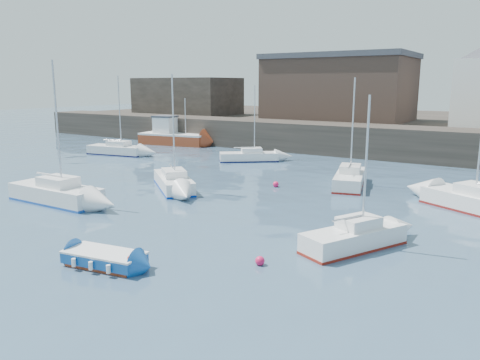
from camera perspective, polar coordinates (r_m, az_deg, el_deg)
The scene contains 16 objects.
water at distance 19.04m, azimuth -20.17°, elevation -10.62°, with size 220.00×220.00×0.00m, color #2D4760.
quay_wall at distance 47.96m, azimuth 15.00°, elevation 4.67°, with size 90.00×5.00×3.00m, color #28231E.
land_strip at distance 65.28m, azimuth 19.85°, elevation 6.04°, with size 90.00×32.00×2.80m, color #28231E.
warehouse at distance 57.17m, azimuth 11.94°, elevation 11.02°, with size 16.40×10.40×7.60m.
bldg_west at distance 67.40m, azimuth -6.47°, elevation 10.13°, with size 14.00×8.00×5.00m.
blue_dinghy at distance 19.15m, azimuth -16.21°, elevation -9.13°, with size 3.42×1.97×0.62m.
fishing_boat at distance 55.65m, azimuth -8.24°, elevation 5.38°, with size 8.52×4.36×5.38m.
sailboat_a at distance 30.00m, azimuth -21.51°, elevation -1.50°, with size 6.41×2.12×8.30m.
sailboat_b at distance 32.01m, azimuth -8.10°, elevation -0.17°, with size 5.75×5.24×7.60m.
sailboat_c at distance 20.87m, azimuth 13.78°, elevation -6.80°, with size 3.60×5.17×6.55m.
sailboat_e at distance 48.70m, azimuth -14.78°, elevation 3.61°, with size 6.29×3.01×7.77m.
sailboat_f at distance 33.43m, azimuth 13.21°, elevation 0.18°, with size 3.25×5.98×7.42m.
sailboat_h at distance 43.12m, azimuth 1.11°, elevation 2.91°, with size 5.26×4.62×6.87m.
buoy_near at distance 28.55m, azimuth -18.35°, elevation -3.12°, with size 0.41×0.41×0.41m, color #E41850.
buoy_mid at distance 18.69m, azimuth 2.44°, elevation -10.31°, with size 0.38×0.38×0.38m, color #E41850.
buoy_far at distance 32.41m, azimuth 4.38°, elevation -0.84°, with size 0.40×0.40×0.40m, color #E41850.
Camera 1 is at (14.31, -10.44, 6.98)m, focal length 35.00 mm.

